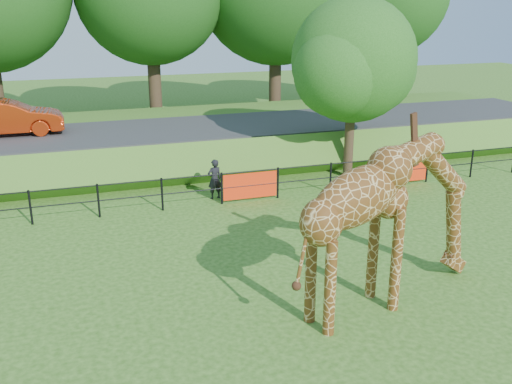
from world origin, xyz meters
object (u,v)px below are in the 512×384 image
Objects in this scene: tree_east at (355,65)px; giraffe at (392,223)px; visitor at (215,179)px; car_red at (7,118)px.

giraffe is at bearing -112.28° from tree_east.
tree_east reaches higher than visitor.
car_red is (-8.80, 14.30, 0.23)m from giraffe.
giraffe is 3.79× the size of visitor.
giraffe is at bearing 91.82° from visitor.
giraffe reaches higher than visitor.
giraffe is 0.78× the size of tree_east.
car_red is 3.04× the size of visitor.
tree_east is (3.75, 9.16, 2.39)m from giraffe.
tree_east is (5.68, 1.00, 3.58)m from visitor.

